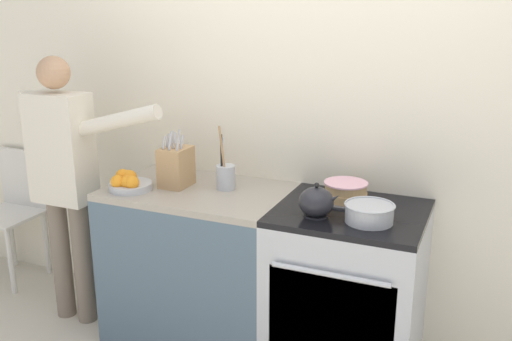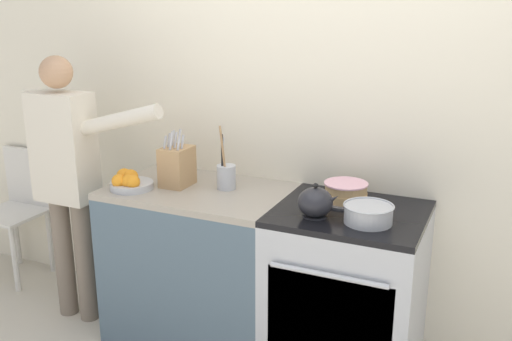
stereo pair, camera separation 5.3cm
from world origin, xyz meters
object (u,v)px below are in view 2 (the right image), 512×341
Objects in this scene: dining_chair at (20,204)px; stove_range at (346,294)px; tea_kettle at (316,203)px; utensil_crock at (226,175)px; knife_block at (177,166)px; mixing_bowl at (368,214)px; person_baker at (67,169)px; fruit_bowl at (129,182)px; layer_cake at (346,193)px.

stove_range is at bearing 16.37° from dining_chair.
utensil_crock reaches higher than tea_kettle.
utensil_crock is at bearing 12.01° from knife_block.
mixing_bowl reaches higher than dining_chair.
tea_kettle reaches higher than stove_range.
person_baker is (-1.73, -0.01, 0.00)m from mixing_bowl.
utensil_crock is 1.50× the size of fruit_bowl.
dining_chair is (-1.20, 0.35, -0.41)m from fruit_bowl.
stove_range is at bearing 133.68° from mixing_bowl.
mixing_bowl is 0.15× the size of person_baker.
person_baker reaches higher than dining_chair.
fruit_bowl is 0.45m from person_baker.
knife_block is 0.28m from utensil_crock.
fruit_bowl is at bearing -178.81° from tea_kettle.
mixing_bowl is 0.83m from utensil_crock.
mixing_bowl is at bearing -46.32° from stove_range.
dining_chair is (-2.23, 0.32, -0.44)m from tea_kettle.
fruit_bowl is (-1.03, -0.02, -0.03)m from tea_kettle.
mixing_bowl is at bearing -6.37° from knife_block.
layer_cake is (-0.06, 0.11, 0.49)m from stove_range.
utensil_crock is (-0.57, 0.20, 0.00)m from tea_kettle.
mixing_bowl is 0.74× the size of knife_block.
utensil_crock is 0.52m from fruit_bowl.
utensil_crock is 0.39× the size of dining_chair.
tea_kettle is at bearing -9.66° from knife_block.
mixing_bowl is (0.24, 0.02, -0.02)m from tea_kettle.
stove_range is at bearing -0.06° from knife_block.
fruit_bowl is (-1.10, -0.28, -0.01)m from layer_cake.
utensil_crock reaches higher than mixing_bowl.
person_baker is at bearing -170.97° from layer_cake.
tea_kettle is 0.13× the size of person_baker.
layer_cake is at bearing 126.21° from mixing_bowl.
fruit_bowl is at bearing -140.40° from knife_block.
person_baker is 0.91m from dining_chair.
utensil_crock is (-0.81, 0.18, 0.03)m from mixing_bowl.
fruit_bowl is 1.31m from dining_chair.
fruit_bowl is at bearing -172.03° from stove_range.
stove_range is 1.01× the size of dining_chair.
utensil_crock is 0.94m from person_baker.
knife_block is 1.49m from dining_chair.
tea_kettle is at bearing 1.19° from fruit_bowl.
layer_cake is at bearing 19.08° from dining_chair.
knife_block is (-0.96, 0.00, 0.55)m from stove_range.
layer_cake is 1.58m from person_baker.
person_baker reaches higher than knife_block.
tea_kettle is 1.03m from fruit_bowl.
person_baker reaches higher than tea_kettle.
utensil_crock is at bearing 25.36° from fruit_bowl.
tea_kettle is 0.88× the size of mixing_bowl.
utensil_crock reaches higher than fruit_bowl.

